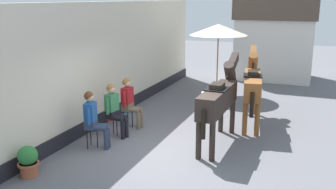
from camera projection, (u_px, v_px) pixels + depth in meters
ground_plane at (201, 115)px, 11.64m from camera, size 40.00×40.00×0.00m
pub_facade_wall at (102, 69)px, 10.80m from camera, size 0.34×14.00×3.40m
distant_cottage at (275, 38)px, 16.62m from camera, size 3.40×2.60×3.50m
seated_visitor_near at (93, 117)px, 8.95m from camera, size 0.61×0.48×1.39m
seated_visitor_middle at (114, 107)px, 9.72m from camera, size 0.61×0.49×1.39m
seated_visitor_far at (129, 100)px, 10.41m from camera, size 0.61×0.49×1.39m
saddled_horse_near at (219, 98)px, 9.14m from camera, size 0.51×3.00×2.06m
saddled_horse_far at (252, 83)px, 10.68m from camera, size 0.79×2.98×2.06m
flower_planter_near at (28, 160)px, 7.61m from camera, size 0.43×0.43×0.64m
cafe_parasol at (218, 30)px, 13.76m from camera, size 2.10×2.10×2.58m
spare_stool_white at (206, 94)px, 12.58m from camera, size 0.32×0.32×0.46m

